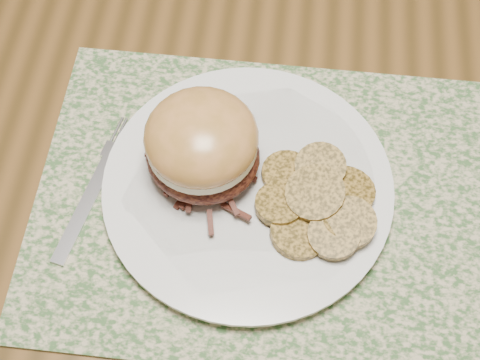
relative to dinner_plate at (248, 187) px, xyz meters
name	(u,v)px	position (x,y,z in m)	size (l,w,h in m)	color
placemat	(270,201)	(0.02, -0.01, -0.01)	(0.45, 0.33, 0.00)	#3C6132
dinner_plate	(248,187)	(0.00, 0.00, 0.00)	(0.26, 0.26, 0.02)	white
pork_sandwich	(202,145)	(-0.04, 0.01, 0.05)	(0.13, 0.13, 0.08)	black
roasted_potatoes	(320,203)	(0.07, -0.02, 0.02)	(0.13, 0.13, 0.03)	olive
fork	(95,186)	(-0.15, -0.01, -0.01)	(0.05, 0.17, 0.00)	silver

